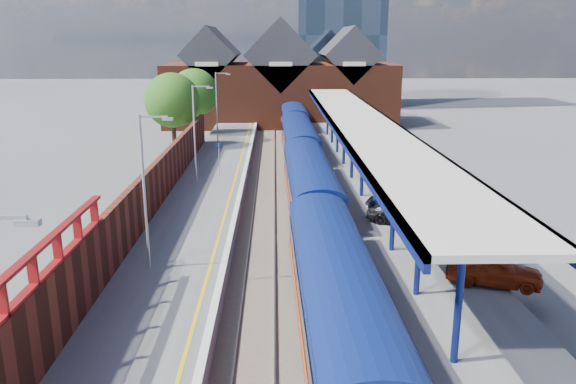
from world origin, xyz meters
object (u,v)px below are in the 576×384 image
(platform_sign, at_px, (219,154))
(parked_car_dark, at_px, (406,213))
(train, at_px, (303,156))
(parked_car_red, at_px, (494,270))
(parked_car_silver, at_px, (420,192))
(lamp_post_b, at_px, (147,183))
(parked_car_blue, at_px, (434,215))
(lamp_post_c, at_px, (196,128))
(lamp_post_d, at_px, (218,103))

(platform_sign, xyz_separation_m, parked_car_dark, (11.60, -11.92, -1.06))
(train, xyz_separation_m, parked_car_red, (7.01, -21.95, -0.46))
(train, relative_size, parked_car_silver, 15.96)
(lamp_post_b, xyz_separation_m, parked_car_blue, (14.48, 5.80, -3.42))
(lamp_post_c, relative_size, parked_car_dark, 1.60)
(platform_sign, bearing_deg, lamp_post_d, 95.56)
(lamp_post_d, height_order, parked_car_blue, lamp_post_d)
(platform_sign, relative_size, parked_car_dark, 0.57)
(platform_sign, height_order, parked_car_dark, platform_sign)
(parked_car_silver, bearing_deg, lamp_post_d, 54.91)
(parked_car_dark, bearing_deg, lamp_post_b, 138.25)
(lamp_post_b, height_order, platform_sign, lamp_post_b)
(lamp_post_b, distance_m, parked_car_red, 15.38)
(train, height_order, parked_car_dark, train)
(lamp_post_b, relative_size, parked_car_silver, 1.69)
(train, relative_size, platform_sign, 26.38)
(parked_car_red, bearing_deg, lamp_post_d, 42.23)
(parked_car_blue, bearing_deg, lamp_post_d, 43.18)
(parked_car_dark, bearing_deg, lamp_post_d, 49.70)
(parked_car_silver, xyz_separation_m, parked_car_blue, (-0.38, -4.55, -0.10))
(parked_car_dark, distance_m, parked_car_blue, 1.54)
(lamp_post_c, relative_size, parked_car_silver, 1.69)
(train, xyz_separation_m, parked_car_blue, (6.62, -14.01, -0.54))
(train, height_order, parked_car_red, train)
(parked_car_red, xyz_separation_m, parked_car_silver, (0.00, 12.49, 0.02))
(parked_car_dark, bearing_deg, platform_sign, 67.35)
(train, height_order, platform_sign, platform_sign)
(train, relative_size, parked_car_blue, 15.87)
(lamp_post_c, bearing_deg, platform_sign, 55.74)
(train, distance_m, parked_car_blue, 15.50)
(lamp_post_c, xyz_separation_m, parked_car_red, (14.86, -18.14, -3.33))
(lamp_post_b, bearing_deg, parked_car_dark, 25.12)
(lamp_post_d, height_order, platform_sign, lamp_post_d)
(parked_car_blue, bearing_deg, lamp_post_b, 126.08)
(lamp_post_b, relative_size, lamp_post_d, 1.00)
(lamp_post_b, height_order, parked_car_silver, lamp_post_b)
(train, distance_m, parked_car_red, 23.04)
(lamp_post_d, distance_m, parked_car_silver, 26.47)
(platform_sign, xyz_separation_m, parked_car_blue, (13.12, -12.20, -1.11))
(train, xyz_separation_m, platform_sign, (-6.49, -1.81, 0.57))
(train, bearing_deg, platform_sign, -164.45)
(parked_car_red, xyz_separation_m, parked_car_dark, (-1.90, 8.22, -0.03))
(lamp_post_d, relative_size, parked_car_blue, 1.68)
(parked_car_dark, xyz_separation_m, parked_car_blue, (1.51, -0.28, -0.06))
(parked_car_dark, bearing_deg, parked_car_red, -143.87)
(train, bearing_deg, parked_car_dark, -69.59)
(lamp_post_c, xyz_separation_m, parked_car_dark, (12.96, -9.92, -3.36))
(platform_sign, bearing_deg, parked_car_blue, -42.93)
(lamp_post_b, relative_size, lamp_post_c, 1.00)
(parked_car_silver, xyz_separation_m, parked_car_dark, (-1.90, -4.27, -0.05))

